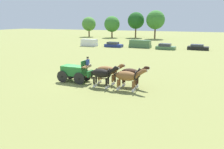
{
  "coord_description": "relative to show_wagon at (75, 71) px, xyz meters",
  "views": [
    {
      "loc": [
        12.37,
        -19.82,
        6.5
      ],
      "look_at": [
        4.38,
        -0.03,
        1.2
      ],
      "focal_mm": 35.6,
      "sensor_mm": 36.0,
      "label": 1
    }
  ],
  "objects": [
    {
      "name": "ground_plane",
      "position": [
        -0.15,
        -0.0,
        -1.17
      ],
      "size": [
        220.0,
        220.0,
        0.0
      ],
      "primitive_type": "plane",
      "color": "olive"
    },
    {
      "name": "show_wagon",
      "position": [
        0.0,
        0.0,
        0.0
      ],
      "size": [
        5.54,
        1.71,
        2.75
      ],
      "color": "#236B2D",
      "rests_on": "ground"
    },
    {
      "name": "draft_horse_rear_near",
      "position": [
        3.49,
        0.62,
        0.17
      ],
      "size": [
        3.24,
        0.89,
        2.21
      ],
      "color": "brown",
      "rests_on": "ground"
    },
    {
      "name": "draft_horse_rear_off",
      "position": [
        3.48,
        -0.68,
        0.15
      ],
      "size": [
        2.98,
        0.9,
        2.2
      ],
      "color": "black",
      "rests_on": "ground"
    },
    {
      "name": "draft_horse_lead_near",
      "position": [
        6.08,
        0.6,
        0.14
      ],
      "size": [
        3.02,
        0.94,
        2.18
      ],
      "color": "#331E14",
      "rests_on": "ground"
    },
    {
      "name": "draft_horse_lead_off",
      "position": [
        6.07,
        -0.7,
        0.15
      ],
      "size": [
        3.19,
        0.94,
        2.19
      ],
      "color": "brown",
      "rests_on": "ground"
    },
    {
      "name": "parked_vehicle_a",
      "position": [
        -13.97,
        29.78,
        -0.33
      ],
      "size": [
        4.26,
        1.89,
        1.74
      ],
      "color": "white",
      "rests_on": "ground"
    },
    {
      "name": "parked_vehicle_b",
      "position": [
        -7.63,
        30.27,
        -0.65
      ],
      "size": [
        4.38,
        2.13,
        1.21
      ],
      "color": "navy",
      "rests_on": "ground"
    },
    {
      "name": "parked_vehicle_c",
      "position": [
        -1.38,
        31.69,
        -0.32
      ],
      "size": [
        5.19,
        2.22,
        1.76
      ],
      "color": "#477047",
      "rests_on": "ground"
    },
    {
      "name": "parked_vehicle_d",
      "position": [
        4.76,
        30.59,
        -0.63
      ],
      "size": [
        4.33,
        2.18,
        1.27
      ],
      "color": "#477047",
      "rests_on": "ground"
    },
    {
      "name": "parked_vehicle_e",
      "position": [
        11.47,
        32.53,
        -0.66
      ],
      "size": [
        4.51,
        2.13,
        1.18
      ],
      "color": "black",
      "rests_on": "ground"
    },
    {
      "name": "tree_a",
      "position": [
        -28.64,
        57.66,
        3.63
      ],
      "size": [
        5.27,
        5.27,
        7.45
      ],
      "color": "brown",
      "rests_on": "ground"
    },
    {
      "name": "tree_b",
      "position": [
        -18.81,
        56.99,
        3.69
      ],
      "size": [
        5.66,
        5.66,
        7.71
      ],
      "color": "brown",
      "rests_on": "ground"
    },
    {
      "name": "tree_c",
      "position": [
        -10.64,
        59.94,
        4.93
      ],
      "size": [
        5.95,
        5.95,
        9.1
      ],
      "color": "brown",
      "rests_on": "ground"
    },
    {
      "name": "tree_d",
      "position": [
        -3.13,
        57.78,
        5.19
      ],
      "size": [
        6.31,
        6.31,
        9.53
      ],
      "color": "brown",
      "rests_on": "ground"
    }
  ]
}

